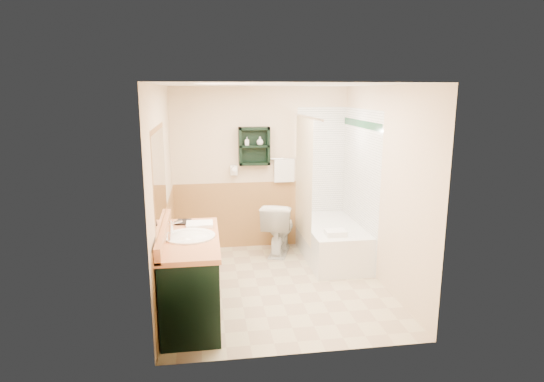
% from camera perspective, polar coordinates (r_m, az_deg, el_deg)
% --- Properties ---
extents(floor, '(3.00, 3.00, 0.00)m').
position_cam_1_polar(floor, '(5.69, 0.51, -11.74)').
color(floor, '#C9BA92').
rests_on(floor, ground).
extents(back_wall, '(2.60, 0.04, 2.40)m').
position_cam_1_polar(back_wall, '(6.79, -1.49, 2.85)').
color(back_wall, beige).
rests_on(back_wall, ground).
extents(left_wall, '(0.04, 3.00, 2.40)m').
position_cam_1_polar(left_wall, '(5.27, -13.78, -0.31)').
color(left_wall, beige).
rests_on(left_wall, ground).
extents(right_wall, '(0.04, 3.00, 2.40)m').
position_cam_1_polar(right_wall, '(5.67, 13.83, 0.57)').
color(right_wall, beige).
rests_on(right_wall, ground).
extents(ceiling, '(2.60, 3.00, 0.04)m').
position_cam_1_polar(ceiling, '(5.19, 0.56, 13.42)').
color(ceiling, white).
rests_on(ceiling, back_wall).
extents(wainscot_left, '(2.98, 2.98, 1.00)m').
position_cam_1_polar(wainscot_left, '(5.46, -13.03, -7.48)').
color(wainscot_left, '#B47C48').
rests_on(wainscot_left, left_wall).
extents(wainscot_back, '(2.58, 2.58, 1.00)m').
position_cam_1_polar(wainscot_back, '(6.91, -1.42, -2.93)').
color(wainscot_back, '#B47C48').
rests_on(wainscot_back, back_wall).
extents(mirror_frame, '(1.30, 1.30, 1.00)m').
position_cam_1_polar(mirror_frame, '(4.67, -13.94, 1.83)').
color(mirror_frame, olive).
rests_on(mirror_frame, left_wall).
extents(mirror_glass, '(1.20, 1.20, 0.90)m').
position_cam_1_polar(mirror_glass, '(4.67, -13.88, 1.83)').
color(mirror_glass, white).
rests_on(mirror_glass, left_wall).
extents(tile_right, '(1.50, 1.50, 2.10)m').
position_cam_1_polar(tile_right, '(6.37, 10.90, 0.61)').
color(tile_right, white).
rests_on(tile_right, right_wall).
extents(tile_back, '(0.95, 0.95, 2.10)m').
position_cam_1_polar(tile_back, '(6.97, 6.96, 1.76)').
color(tile_back, white).
rests_on(tile_back, back_wall).
extents(tile_accent, '(1.50, 1.50, 0.10)m').
position_cam_1_polar(tile_accent, '(6.25, 11.13, 8.26)').
color(tile_accent, '#134326').
rests_on(tile_accent, right_wall).
extents(wall_shelf, '(0.45, 0.15, 0.55)m').
position_cam_1_polar(wall_shelf, '(6.62, -2.24, 5.65)').
color(wall_shelf, black).
rests_on(wall_shelf, back_wall).
extents(hair_dryer, '(0.10, 0.24, 0.18)m').
position_cam_1_polar(hair_dryer, '(6.67, -4.81, 2.63)').
color(hair_dryer, white).
rests_on(hair_dryer, back_wall).
extents(towel_bar, '(0.40, 0.06, 0.40)m').
position_cam_1_polar(towel_bar, '(6.75, 1.54, 4.08)').
color(towel_bar, white).
rests_on(towel_bar, back_wall).
extents(curtain_rod, '(0.03, 1.60, 0.03)m').
position_cam_1_polar(curtain_rod, '(6.04, 4.45, 9.26)').
color(curtain_rod, silver).
rests_on(curtain_rod, back_wall).
extents(shower_curtain, '(1.05, 1.05, 1.70)m').
position_cam_1_polar(shower_curtain, '(6.31, 3.97, 1.62)').
color(shower_curtain, beige).
rests_on(shower_curtain, curtain_rod).
extents(vanity, '(0.59, 1.39, 0.88)m').
position_cam_1_polar(vanity, '(4.87, -10.10, -10.62)').
color(vanity, black).
rests_on(vanity, ground).
extents(bathtub, '(0.76, 1.50, 0.51)m').
position_cam_1_polar(bathtub, '(6.51, 7.52, -6.27)').
color(bathtub, white).
rests_on(bathtub, ground).
extents(toilet, '(0.65, 0.87, 0.76)m').
position_cam_1_polar(toilet, '(6.65, 0.83, -4.65)').
color(toilet, white).
rests_on(toilet, ground).
extents(counter_towel, '(0.29, 0.23, 0.04)m').
position_cam_1_polar(counter_towel, '(5.06, -9.06, -4.15)').
color(counter_towel, white).
rests_on(counter_towel, vanity).
extents(vanity_book, '(0.16, 0.05, 0.21)m').
position_cam_1_polar(vanity_book, '(5.20, -12.01, -2.80)').
color(vanity_book, black).
rests_on(vanity_book, vanity).
extents(tub_towel, '(0.26, 0.21, 0.07)m').
position_cam_1_polar(tub_towel, '(5.93, 7.95, -5.22)').
color(tub_towel, white).
rests_on(tub_towel, bathtub).
extents(soap_bottle_a, '(0.08, 0.13, 0.05)m').
position_cam_1_polar(soap_bottle_a, '(6.60, -3.15, 5.99)').
color(soap_bottle_a, white).
rests_on(soap_bottle_a, wall_shelf).
extents(soap_bottle_b, '(0.11, 0.13, 0.10)m').
position_cam_1_polar(soap_bottle_b, '(6.61, -1.52, 6.20)').
color(soap_bottle_b, white).
rests_on(soap_bottle_b, wall_shelf).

